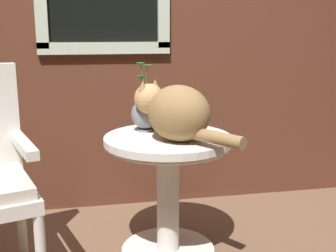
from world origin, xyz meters
TOP-DOWN VIEW (x-y plane):
  - wicker_side_table at (0.14, 0.17)m, footprint 0.62×0.62m
  - cat at (0.16, 0.10)m, footprint 0.42×0.54m
  - pewter_vase_with_ivy at (0.05, 0.31)m, footprint 0.15×0.15m

SIDE VIEW (x-z plane):
  - wicker_side_table at x=0.14m, z-range 0.12..0.73m
  - pewter_vase_with_ivy at x=0.05m, z-range 0.55..0.89m
  - cat at x=0.16m, z-range 0.62..0.88m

